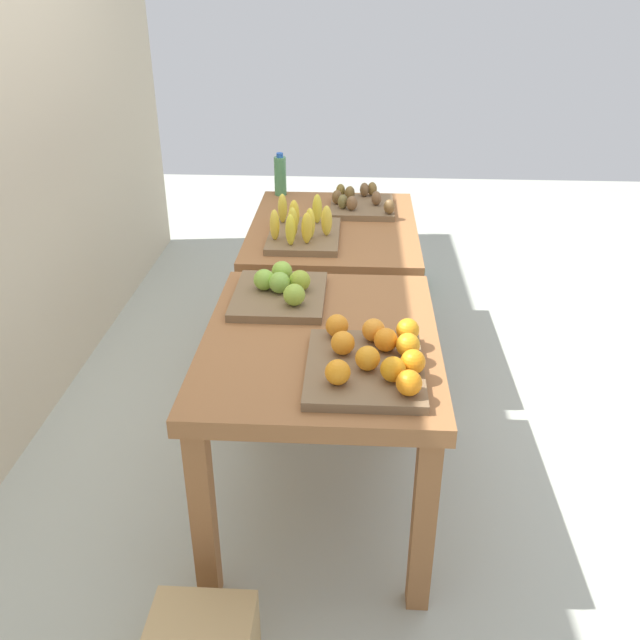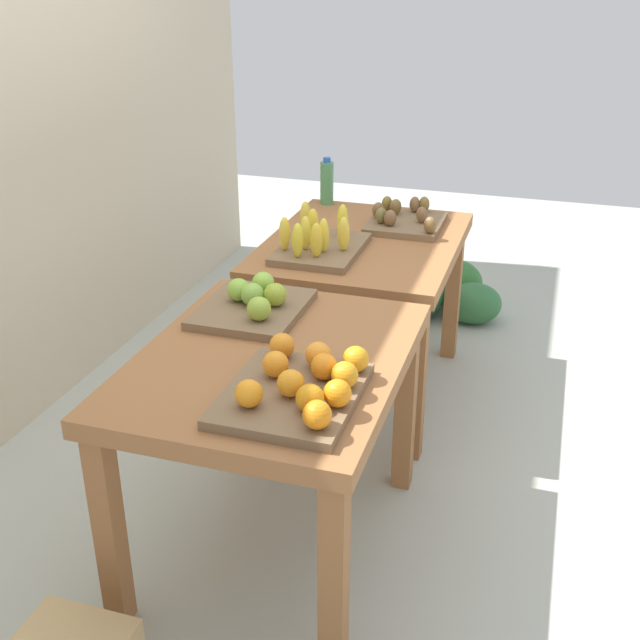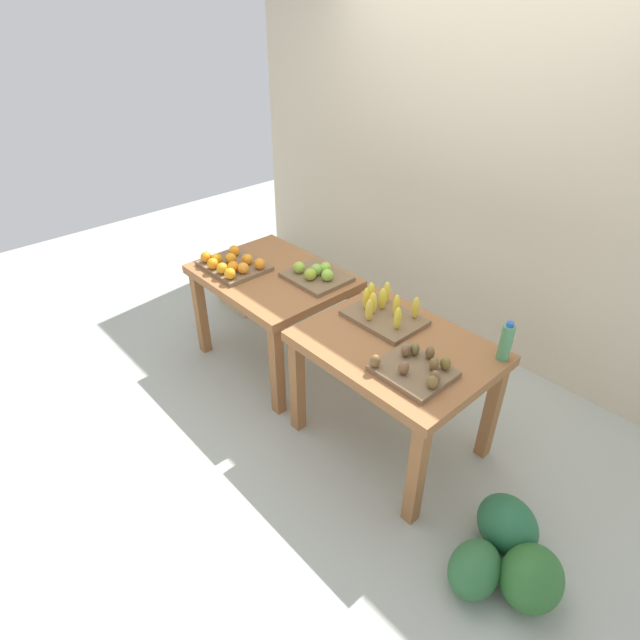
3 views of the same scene
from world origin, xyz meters
name	(u,v)px [view 2 (image 2 of 3)]	position (x,y,z in m)	size (l,w,h in m)	color
ground_plane	(325,454)	(0.00, 0.00, 0.00)	(8.00, 8.00, 0.00)	#AAAFA1
display_table_left	(272,385)	(-0.56, 0.00, 0.63)	(1.04, 0.80, 0.73)	#966036
display_table_right	(363,263)	(0.56, 0.00, 0.63)	(1.04, 0.80, 0.73)	#966036
orange_bin	(301,386)	(-0.78, -0.17, 0.78)	(0.45, 0.37, 0.11)	brown
apple_bin	(255,303)	(-0.29, 0.16, 0.77)	(0.40, 0.34, 0.11)	brown
banana_crate	(319,242)	(0.34, 0.13, 0.78)	(0.44, 0.32, 0.17)	brown
kiwi_bin	(405,219)	(0.79, -0.13, 0.77)	(0.37, 0.33, 0.10)	brown
water_bottle	(327,182)	(1.02, 0.31, 0.84)	(0.06, 0.06, 0.23)	#4C8C59
watermelon_pile	(445,292)	(1.51, -0.24, 0.13)	(0.58, 0.66, 0.28)	#2C642B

